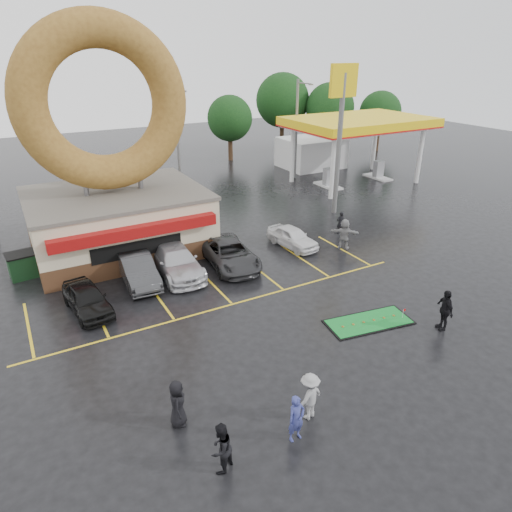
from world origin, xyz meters
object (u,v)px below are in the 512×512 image
car_silver (176,261)px  dumpster (27,265)px  car_grey (229,254)px  shell_sign (341,113)px  gas_station (337,137)px  putting_green (369,322)px  car_dgrey (137,269)px  person_cameraman (445,310)px  streetlight_mid (178,141)px  person_blue (296,418)px  donut_shop (113,179)px  car_white (293,237)px  car_black (87,299)px  streetlight_right (297,128)px

car_silver → dumpster: 8.20m
car_grey → shell_sign: bearing=27.2°
gas_station → putting_green: gas_station is taller
shell_sign → car_dgrey: size_ratio=2.31×
gas_station → person_cameraman: (-12.71, -24.03, -2.73)m
streetlight_mid → car_grey: (-2.16, -13.44, -4.05)m
dumpster → person_cameraman: bearing=-49.2°
shell_sign → person_blue: bearing=-131.1°
car_grey → person_blue: size_ratio=3.13×
donut_shop → person_cameraman: bearing=-57.4°
car_silver → car_white: car_silver is taller
car_dgrey → dumpster: size_ratio=2.55×
donut_shop → car_grey: bearing=-48.6°
car_black → car_grey: size_ratio=0.76×
car_dgrey → person_cameraman: bearing=-43.4°
donut_shop → car_grey: (4.84, -5.49, -3.73)m
streetlight_mid → car_white: size_ratio=2.38×
person_blue → person_cameraman: (9.29, 2.11, 0.13)m
dumpster → gas_station: bearing=11.9°
person_cameraman → car_grey: bearing=-132.7°
streetlight_mid → car_white: streetlight_mid is taller
gas_station → car_silver: bearing=-148.6°
car_dgrey → car_white: 9.91m
dumpster → putting_green: (13.27, -12.87, -0.62)m
car_black → car_grey: (8.16, 1.28, 0.05)m
gas_station → shell_sign: shell_sign is taller
donut_shop → shell_sign: (16.00, -0.97, 2.91)m
streetlight_right → car_black: (-22.31, -15.72, -4.11)m
streetlight_mid → person_blue: size_ratio=5.36×
streetlight_right → car_silver: bearing=-141.0°
donut_shop → putting_green: size_ratio=3.19×
streetlight_right → dumpster: (-24.50, -10.17, -4.13)m
donut_shop → car_white: size_ratio=3.56×
putting_green → shell_sign: bearing=57.9°
streetlight_mid → dumpster: (-12.50, -9.17, -4.13)m
donut_shop → gas_station: 24.35m
dumpster → donut_shop: bearing=6.6°
car_black → person_blue: (4.32, -11.40, 0.16)m
streetlight_right → car_white: 17.33m
putting_green → car_white: bearing=79.0°
streetlight_mid → car_silver: 14.49m
car_black → putting_green: (11.08, -7.33, -0.64)m
car_grey → car_white: car_grey is taller
car_silver → person_cameraman: 13.97m
gas_station → person_blue: bearing=-130.1°
putting_green → donut_shop: bearing=118.8°
car_white → person_blue: bearing=-130.8°
car_black → car_grey: car_grey is taller
gas_station → car_grey: gas_station is taller
car_dgrey → person_cameraman: (10.66, -11.09, 0.22)m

